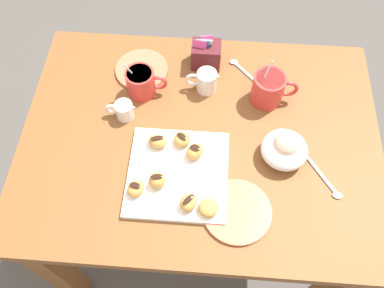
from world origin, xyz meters
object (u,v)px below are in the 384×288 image
(dining_table, at_px, (200,159))
(cream_pitcher_white, at_px, (206,81))
(beignet_3, at_px, (158,141))
(pastry_plate_square, at_px, (178,174))
(saucer_coral_left, at_px, (237,211))
(beignet_0, at_px, (136,188))
(coffee_mug_red_right, at_px, (269,88))
(ice_cream_bowl, at_px, (285,149))
(beignet_5, at_px, (208,208))
(coffee_mug_red_left, at_px, (141,82))
(chocolate_sauce_pitcher, at_px, (124,110))
(beignet_2, at_px, (188,202))
(saucer_coral_right, at_px, (142,69))
(beignet_1, at_px, (195,151))
(beignet_4, at_px, (182,139))
(beignet_6, at_px, (157,180))
(sugar_caddy, at_px, (207,54))

(dining_table, relative_size, cream_pitcher_white, 9.84)
(beignet_3, bearing_deg, pastry_plate_square, -52.58)
(saucer_coral_left, relative_size, beignet_0, 3.57)
(coffee_mug_red_right, xyz_separation_m, ice_cream_bowl, (0.04, -0.19, -0.01))
(dining_table, height_order, beignet_5, beignet_5)
(coffee_mug_red_left, xyz_separation_m, ice_cream_bowl, (0.42, -0.19, -0.01))
(chocolate_sauce_pitcher, height_order, beignet_2, chocolate_sauce_pitcher)
(chocolate_sauce_pitcher, distance_m, saucer_coral_right, 0.18)
(chocolate_sauce_pitcher, bearing_deg, beignet_1, -29.96)
(beignet_5, bearing_deg, dining_table, 98.60)
(pastry_plate_square, relative_size, beignet_4, 5.78)
(saucer_coral_left, bearing_deg, dining_table, 116.14)
(coffee_mug_red_right, height_order, chocolate_sauce_pitcher, coffee_mug_red_right)
(coffee_mug_red_right, xyz_separation_m, saucer_coral_left, (-0.08, -0.37, -0.05))
(dining_table, height_order, beignet_1, beignet_1)
(coffee_mug_red_left, distance_m, beignet_5, 0.43)
(dining_table, height_order, chocolate_sauce_pitcher, chocolate_sauce_pitcher)
(cream_pitcher_white, height_order, beignet_1, cream_pitcher_white)
(ice_cream_bowl, relative_size, beignet_4, 2.76)
(chocolate_sauce_pitcher, relative_size, beignet_6, 2.02)
(saucer_coral_left, relative_size, saucer_coral_right, 1.08)
(dining_table, relative_size, beignet_1, 18.90)
(chocolate_sauce_pitcher, bearing_deg, ice_cream_bowl, -12.51)
(beignet_3, bearing_deg, coffee_mug_red_right, 32.20)
(dining_table, height_order, cream_pitcher_white, cream_pitcher_white)
(pastry_plate_square, relative_size, chocolate_sauce_pitcher, 2.91)
(pastry_plate_square, xyz_separation_m, beignet_2, (0.04, -0.09, 0.03))
(coffee_mug_red_left, distance_m, chocolate_sauce_pitcher, 0.10)
(dining_table, relative_size, coffee_mug_red_right, 6.89)
(chocolate_sauce_pitcher, xyz_separation_m, beignet_2, (0.21, -0.27, 0.00))
(cream_pitcher_white, bearing_deg, beignet_2, -93.34)
(beignet_5, bearing_deg, beignet_3, 129.55)
(coffee_mug_red_right, distance_m, sugar_caddy, 0.23)
(ice_cream_bowl, height_order, beignet_5, ice_cream_bowl)
(dining_table, bearing_deg, sugar_caddy, 89.35)
(saucer_coral_left, distance_m, beignet_5, 0.08)
(pastry_plate_square, height_order, beignet_0, beignet_0)
(beignet_4, bearing_deg, beignet_6, -112.37)
(sugar_caddy, relative_size, beignet_2, 2.08)
(beignet_5, bearing_deg, saucer_coral_left, 3.95)
(coffee_mug_red_right, relative_size, beignet_3, 2.86)
(beignet_3, bearing_deg, dining_table, 21.06)
(coffee_mug_red_left, distance_m, ice_cream_bowl, 0.46)
(beignet_0, xyz_separation_m, beignet_1, (0.14, 0.12, 0.00))
(sugar_caddy, xyz_separation_m, beignet_5, (0.03, -0.50, -0.01))
(dining_table, distance_m, saucer_coral_right, 0.34)
(saucer_coral_right, height_order, beignet_4, beignet_4)
(sugar_caddy, bearing_deg, beignet_5, -86.45)
(beignet_4, xyz_separation_m, beignet_6, (-0.05, -0.13, 0.00))
(dining_table, distance_m, beignet_5, 0.29)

